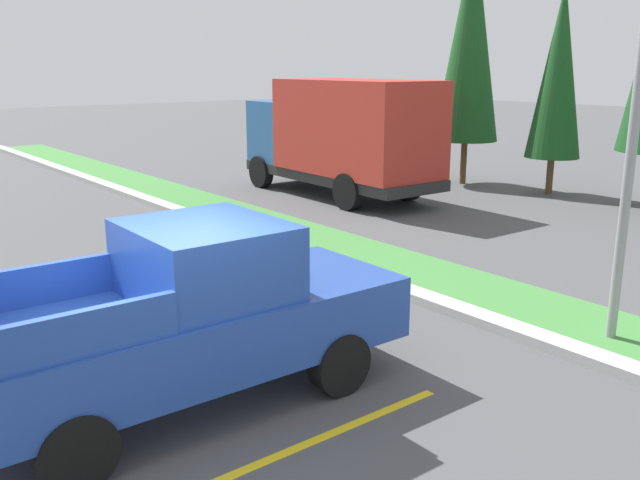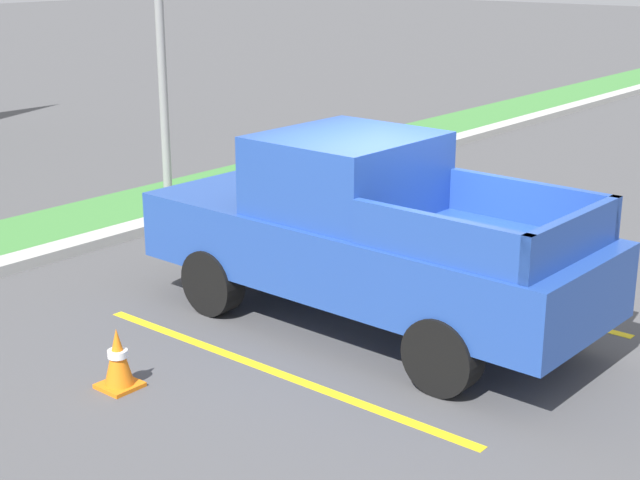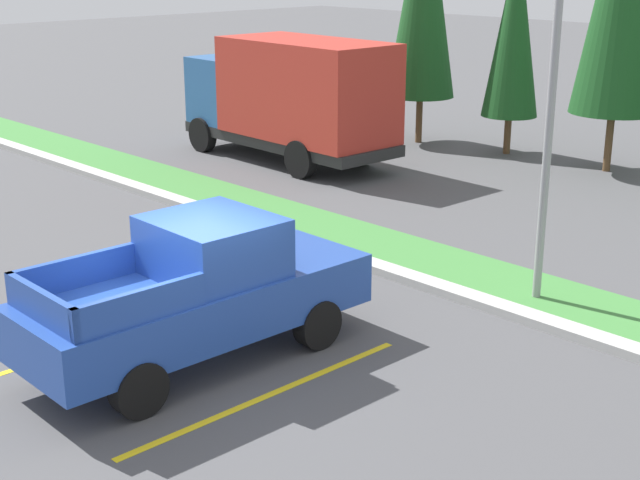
% 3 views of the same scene
% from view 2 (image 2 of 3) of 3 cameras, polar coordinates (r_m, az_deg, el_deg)
% --- Properties ---
extents(ground_plane, '(120.00, 120.00, 0.00)m').
position_cam_2_polar(ground_plane, '(10.49, 4.81, -5.24)').
color(ground_plane, '#4C4C4F').
extents(parking_line_near, '(0.12, 4.80, 0.01)m').
position_cam_2_polar(parking_line_near, '(9.42, -2.93, -7.85)').
color(parking_line_near, yellow).
rests_on(parking_line_near, ground).
extents(parking_line_far, '(0.12, 4.80, 0.01)m').
position_cam_2_polar(parking_line_far, '(11.71, 7.42, -2.87)').
color(parking_line_far, yellow).
rests_on(parking_line_far, ground).
extents(curb_strip, '(56.00, 0.40, 0.15)m').
position_cam_2_polar(curb_strip, '(13.77, -12.42, 0.25)').
color(curb_strip, '#B2B2AD').
rests_on(curb_strip, ground).
extents(grass_median, '(56.00, 1.80, 0.06)m').
position_cam_2_polar(grass_median, '(14.64, -15.07, 0.88)').
color(grass_median, '#42843D').
rests_on(grass_median, ground).
extents(pickup_truck_main, '(2.03, 5.25, 2.10)m').
position_cam_2_polar(pickup_truck_main, '(10.20, 2.69, 0.36)').
color(pickup_truck_main, black).
rests_on(pickup_truck_main, ground).
extents(traffic_cone, '(0.36, 0.36, 0.60)m').
position_cam_2_polar(traffic_cone, '(9.16, -12.07, -7.03)').
color(traffic_cone, orange).
rests_on(traffic_cone, ground).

